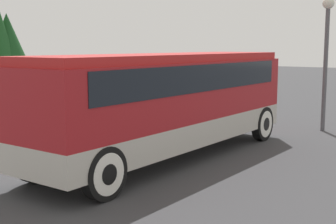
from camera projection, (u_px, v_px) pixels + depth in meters
name	position (u px, v px, depth m)	size (l,w,h in m)	color
ground_plane	(168.00, 158.00, 13.59)	(120.00, 120.00, 0.00)	#38383A
tour_bus	(170.00, 95.00, 13.41)	(9.87, 2.55, 3.01)	#B7B2A8
parked_car_near	(28.00, 110.00, 18.49)	(4.17, 1.81, 1.44)	#7A6B5B
parked_car_mid	(118.00, 102.00, 21.63)	(4.34, 1.95, 1.30)	black
lamp_post	(327.00, 43.00, 17.48)	(0.44, 0.44, 5.03)	#515156
tree_center	(7.00, 39.00, 34.05)	(2.95, 2.95, 5.59)	brown
tree_right	(0.00, 40.00, 33.40)	(2.51, 2.51, 5.88)	brown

